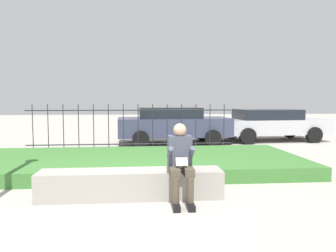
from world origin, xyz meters
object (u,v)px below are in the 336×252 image
Objects in this scene: stone_bench at (131,186)px; car_parked_center at (173,124)px; car_parked_right at (270,124)px; person_seated_reader at (180,160)px.

stone_bench is 0.73× the size of car_parked_center.
car_parked_center is (1.39, 6.67, 0.51)m from stone_bench.
car_parked_center reaches higher than stone_bench.
stone_bench is 8.94m from car_parked_right.
stone_bench is 2.41× the size of person_seated_reader.
car_parked_center is 0.95× the size of car_parked_right.
car_parked_right is at bearing 53.33° from stone_bench.
stone_bench is 0.70× the size of car_parked_right.
car_parked_center is at bearing 78.23° from stone_bench.
stone_bench is at bearing -104.37° from car_parked_center.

